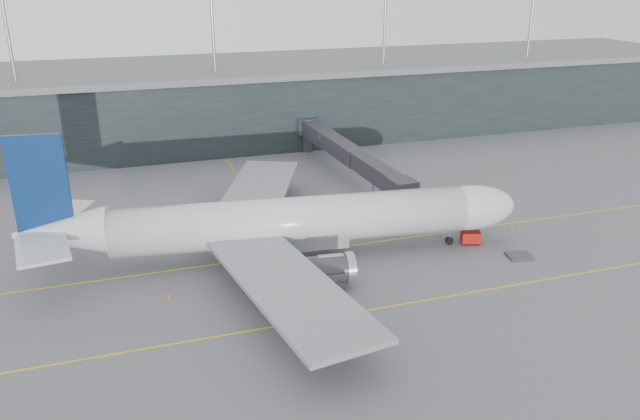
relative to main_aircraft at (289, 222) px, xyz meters
name	(u,v)px	position (x,y,z in m)	size (l,w,h in m)	color
ground	(244,247)	(-4.76, 5.07, -4.82)	(320.00, 320.00, 0.00)	#5C5C61
taxiline_a	(251,259)	(-4.76, 1.07, -4.81)	(160.00, 0.25, 0.02)	gold
taxiline_b	(284,325)	(-4.76, -14.93, -4.81)	(160.00, 0.25, 0.02)	gold
taxiline_lead_main	(249,193)	(0.24, 25.07, -4.81)	(0.25, 60.00, 0.02)	gold
terminal	(186,103)	(-4.77, 63.07, 2.80)	(240.00, 36.00, 29.00)	black
main_aircraft	(289,222)	(0.00, 0.00, 0.00)	(61.25, 57.15, 17.17)	silver
jet_bridge	(339,147)	(17.11, 29.42, 0.23)	(5.28, 44.26, 6.74)	#2E2D33
gse_cart	(471,237)	(23.66, -3.22, -3.88)	(2.82, 2.24, 1.68)	#9F130B
baggage_dolly	(519,256)	(27.33, -8.79, -4.64)	(2.97, 2.38, 0.30)	#36363B
uld_a	(203,217)	(-8.59, 14.76, -3.92)	(2.21, 1.95, 1.71)	#323136
uld_b	(205,215)	(-8.19, 15.54, -3.91)	(2.35, 2.14, 1.74)	#323136
uld_c	(236,214)	(-3.98, 14.74, -3.97)	(2.07, 1.81, 1.62)	#323136
cone_nose	(511,226)	(31.68, -0.67, -4.46)	(0.46, 0.46, 0.73)	#CF5F0B
cone_wing_stbd	(360,311)	(3.23, -15.39, -4.43)	(0.49, 0.49, 0.79)	orange
cone_wing_port	(293,204)	(5.21, 17.16, -4.46)	(0.45, 0.45, 0.72)	#FC630E
cone_tail	(169,296)	(-15.35, -5.88, -4.46)	(0.45, 0.45, 0.72)	#E6550C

